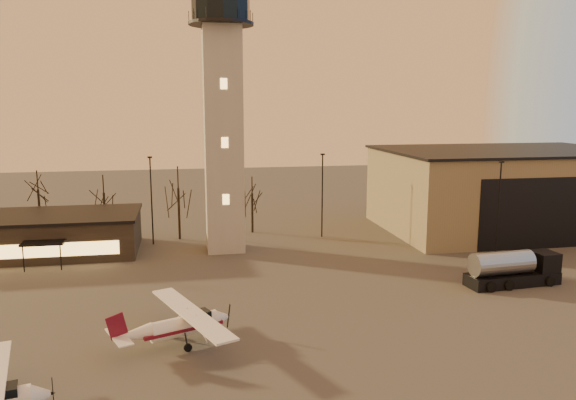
{
  "coord_description": "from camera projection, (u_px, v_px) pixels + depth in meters",
  "views": [
    {
      "loc": [
        -4.3,
        -30.64,
        16.0
      ],
      "look_at": [
        3.88,
        13.0,
        8.35
      ],
      "focal_mm": 35.0,
      "sensor_mm": 36.0,
      "label": 1
    }
  ],
  "objects": [
    {
      "name": "ground",
      "position": [
        264.0,
        378.0,
        33.17
      ],
      "size": [
        220.0,
        220.0,
        0.0
      ],
      "primitive_type": "plane",
      "color": "#454240",
      "rests_on": "ground"
    },
    {
      "name": "control_tower",
      "position": [
        223.0,
        100.0,
        59.46
      ],
      "size": [
        6.8,
        6.8,
        32.6
      ],
      "color": "#A19D99",
      "rests_on": "ground"
    },
    {
      "name": "hangar",
      "position": [
        504.0,
        189.0,
        71.74
      ],
      "size": [
        30.6,
        20.6,
        10.3
      ],
      "color": "#827155",
      "rests_on": "ground"
    },
    {
      "name": "terminal",
      "position": [
        17.0,
        235.0,
        59.79
      ],
      "size": [
        25.4,
        12.2,
        4.3
      ],
      "color": "black",
      "rests_on": "ground"
    },
    {
      "name": "light_poles",
      "position": [
        228.0,
        200.0,
        62.37
      ],
      "size": [
        58.5,
        12.25,
        10.14
      ],
      "color": "black",
      "rests_on": "ground"
    },
    {
      "name": "tree_row",
      "position": [
        105.0,
        188.0,
        67.61
      ],
      "size": [
        37.2,
        9.2,
        8.8
      ],
      "color": "black",
      "rests_on": "ground"
    },
    {
      "name": "cessna_front",
      "position": [
        186.0,
        328.0,
        37.77
      ],
      "size": [
        9.03,
        10.94,
        3.1
      ],
      "rotation": [
        0.0,
        0.0,
        0.38
      ],
      "color": "white",
      "rests_on": "ground"
    },
    {
      "name": "fuel_truck",
      "position": [
        512.0,
        271.0,
        49.95
      ],
      "size": [
        8.69,
        3.38,
        3.16
      ],
      "rotation": [
        0.0,
        0.0,
        0.08
      ],
      "color": "black",
      "rests_on": "ground"
    }
  ]
}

